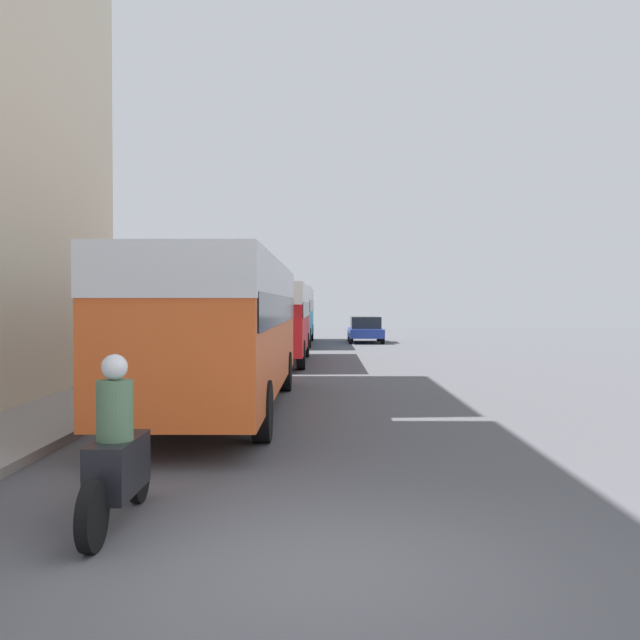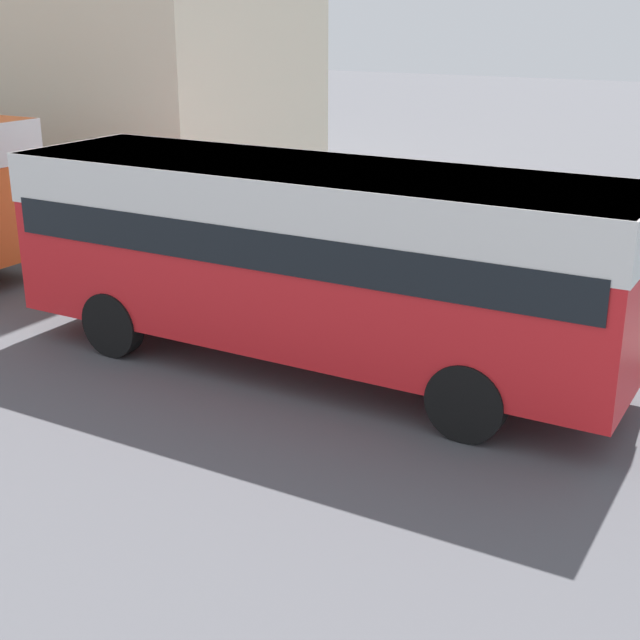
# 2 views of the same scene
# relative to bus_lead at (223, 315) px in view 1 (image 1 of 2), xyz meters

# --- Properties ---
(ground_plane) EXTENTS (120.00, 120.00, 0.00)m
(ground_plane) POSITION_rel_bus_lead_xyz_m (2.02, -8.87, -2.00)
(ground_plane) COLOR #515156
(bus_lead) EXTENTS (2.49, 10.90, 3.08)m
(bus_lead) POSITION_rel_bus_lead_xyz_m (0.00, 0.00, 0.00)
(bus_lead) COLOR #EA5B23
(bus_lead) RESTS_ON ground_plane
(bus_following) EXTENTS (2.57, 9.13, 2.94)m
(bus_following) POSITION_rel_bus_lead_xyz_m (0.15, 12.06, -0.09)
(bus_following) COLOR red
(bus_following) RESTS_ON ground_plane
(bus_third_in_line) EXTENTS (2.58, 11.11, 3.11)m
(bus_third_in_line) POSITION_rel_bus_lead_xyz_m (0.10, 24.60, 0.02)
(bus_third_in_line) COLOR teal
(bus_third_in_line) RESTS_ON ground_plane
(motorcycle_behind_lead) EXTENTS (0.38, 2.24, 1.73)m
(motorcycle_behind_lead) POSITION_rel_bus_lead_xyz_m (0.03, -7.67, -1.31)
(motorcycle_behind_lead) COLOR black
(motorcycle_behind_lead) RESTS_ON ground_plane
(car_crossing) EXTENTS (1.95, 4.35, 1.49)m
(car_crossing) POSITION_rel_bus_lead_xyz_m (4.42, 26.09, -1.22)
(car_crossing) COLOR navy
(car_crossing) RESTS_ON ground_plane
(pedestrian_near_curb) EXTENTS (0.33, 0.33, 1.84)m
(pedestrian_near_curb) POSITION_rel_bus_lead_xyz_m (-3.71, 32.85, -0.89)
(pedestrian_near_curb) COLOR #232838
(pedestrian_near_curb) RESTS_ON sidewalk
(pedestrian_walking_away) EXTENTS (0.40, 0.40, 1.75)m
(pedestrian_walking_away) POSITION_rel_bus_lead_xyz_m (-2.58, 24.07, -0.96)
(pedestrian_walking_away) COLOR #232838
(pedestrian_walking_away) RESTS_ON sidewalk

